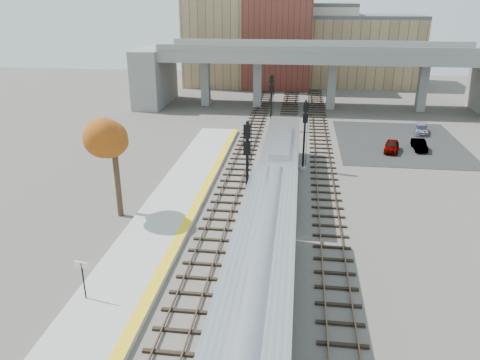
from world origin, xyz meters
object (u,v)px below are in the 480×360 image
(signal_mast_near, at_px, (247,173))
(car_a, at_px, (392,146))
(locomotive, at_px, (281,161))
(car_c, at_px, (421,129))
(signal_mast_mid, at_px, (304,137))
(tree, at_px, (113,136))
(signal_mast_far, at_px, (271,103))
(coach, at_px, (257,320))
(car_b, at_px, (419,145))

(signal_mast_near, height_order, car_a, signal_mast_near)
(locomotive, bearing_deg, car_c, 49.20)
(signal_mast_mid, relative_size, tree, 0.80)
(locomotive, relative_size, signal_mast_mid, 2.79)
(signal_mast_near, distance_m, signal_mast_far, 26.61)
(signal_mast_mid, bearing_deg, car_a, 35.83)
(locomotive, xyz_separation_m, car_a, (11.52, 11.07, -1.62))
(coach, height_order, car_c, coach)
(coach, distance_m, car_b, 37.67)
(car_a, xyz_separation_m, car_b, (3.10, 0.97, -0.05))
(coach, relative_size, car_b, 7.25)
(signal_mast_mid, xyz_separation_m, car_b, (12.62, 7.84, -2.73))
(signal_mast_near, bearing_deg, car_c, 55.38)
(signal_mast_near, height_order, tree, tree)
(tree, distance_m, car_c, 39.37)
(locomotive, height_order, coach, coach)
(coach, xyz_separation_m, signal_mast_near, (-2.10, 14.82, 1.14))
(signal_mast_near, height_order, signal_mast_mid, signal_mast_near)
(car_c, bearing_deg, tree, -125.16)
(coach, relative_size, car_c, 6.84)
(locomotive, bearing_deg, car_a, 43.87)
(locomotive, bearing_deg, tree, -146.38)
(signal_mast_far, bearing_deg, car_b, -22.05)
(tree, height_order, car_c, tree)
(locomotive, bearing_deg, signal_mast_near, -105.09)
(car_a, height_order, car_c, car_a)
(tree, xyz_separation_m, car_a, (23.37, 18.95, -5.69))
(signal_mast_far, bearing_deg, locomotive, -83.63)
(signal_mast_near, xyz_separation_m, car_b, (16.72, 19.84, -3.32))
(signal_mast_near, bearing_deg, signal_mast_mid, 71.12)
(car_a, bearing_deg, car_b, 30.68)
(signal_mast_mid, bearing_deg, tree, -138.91)
(car_b, height_order, car_c, car_b)
(signal_mast_near, distance_m, tree, 10.04)
(coach, xyz_separation_m, tree, (-11.85, 14.73, 3.54))
(coach, height_order, car_a, coach)
(coach, height_order, signal_mast_near, signal_mast_near)
(coach, relative_size, signal_mast_far, 3.65)
(signal_mast_far, relative_size, car_a, 1.90)
(signal_mast_far, height_order, car_a, signal_mast_far)
(coach, bearing_deg, signal_mast_mid, 85.73)
(coach, bearing_deg, locomotive, 90.00)
(locomotive, height_order, signal_mast_near, signal_mast_near)
(coach, relative_size, tree, 2.92)
(car_c, bearing_deg, signal_mast_far, -168.28)
(coach, distance_m, tree, 19.23)
(signal_mast_near, height_order, car_c, signal_mast_near)
(car_a, bearing_deg, car_c, 71.66)
(locomotive, bearing_deg, signal_mast_far, 96.37)
(signal_mast_near, height_order, car_b, signal_mast_near)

